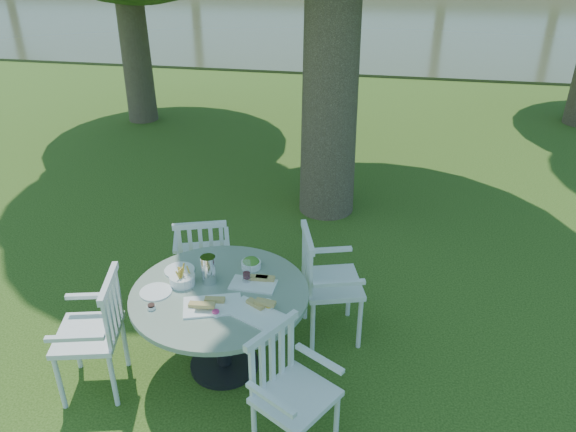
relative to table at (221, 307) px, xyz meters
name	(u,v)px	position (x,y,z in m)	size (l,w,h in m)	color
ground	(284,303)	(0.33, 0.93, -0.60)	(140.00, 140.00, 0.00)	#1D390B
table	(221,307)	(0.00, 0.00, 0.00)	(1.37, 1.37, 0.75)	black
chair_ne	(321,277)	(0.72, 0.56, -0.01)	(0.61, 0.63, 1.02)	silver
chair_nw	(202,254)	(-0.42, 0.81, -0.06)	(0.58, 0.56, 0.93)	silver
chair_sw	(100,326)	(-0.83, -0.36, -0.02)	(0.57, 0.60, 0.99)	silver
chair_se	(285,382)	(0.63, -0.66, -0.04)	(0.63, 0.64, 0.95)	silver
tableware	(214,283)	(-0.06, 0.04, 0.19)	(1.16, 0.87, 0.23)	white
river	(378,2)	(0.33, 23.93, -0.60)	(100.00, 28.00, 0.12)	#343921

